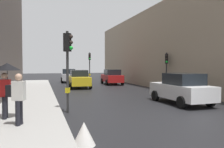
# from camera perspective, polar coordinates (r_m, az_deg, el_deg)

# --- Properties ---
(ground_plane) EXTENTS (120.00, 120.00, 0.00)m
(ground_plane) POSITION_cam_1_polar(r_m,az_deg,el_deg) (9.61, 19.69, -11.21)
(ground_plane) COLOR black
(sidewalk_kerb) EXTENTS (2.99, 40.00, 0.16)m
(sidewalk_kerb) POSITION_cam_1_polar(r_m,az_deg,el_deg) (13.63, -20.08, -6.94)
(sidewalk_kerb) COLOR #A8A5A0
(sidewalk_kerb) RESTS_ON ground
(building_facade_right) EXTENTS (12.00, 31.04, 8.09)m
(building_facade_right) POSITION_cam_1_polar(r_m,az_deg,el_deg) (27.64, 19.35, 5.83)
(building_facade_right) COLOR gray
(building_facade_right) RESTS_ON ground
(traffic_light_far_median) EXTENTS (0.24, 0.43, 3.88)m
(traffic_light_far_median) POSITION_cam_1_polar(r_m,az_deg,el_deg) (28.66, -5.70, 3.07)
(traffic_light_far_median) COLOR #2D2D2D
(traffic_light_far_median) RESTS_ON ground
(traffic_light_near_right) EXTENTS (0.44, 0.38, 3.79)m
(traffic_light_near_right) POSITION_cam_1_polar(r_m,az_deg,el_deg) (10.61, -11.14, 4.35)
(traffic_light_near_right) COLOR #2D2D2D
(traffic_light_near_right) RESTS_ON ground
(traffic_light_mid_street) EXTENTS (0.35, 0.45, 3.31)m
(traffic_light_mid_street) POSITION_cam_1_polar(r_m,az_deg,el_deg) (19.71, 13.66, 2.32)
(traffic_light_mid_street) COLOR #2D2D2D
(traffic_light_mid_street) RESTS_ON ground
(car_yellow_taxi) EXTENTS (2.18, 4.28, 1.76)m
(car_yellow_taxi) POSITION_cam_1_polar(r_m,az_deg,el_deg) (22.53, -8.33, -1.26)
(car_yellow_taxi) COLOR yellow
(car_yellow_taxi) RESTS_ON ground
(car_silver_hatchback) EXTENTS (2.22, 4.30, 1.76)m
(car_silver_hatchback) POSITION_cam_1_polar(r_m,az_deg,el_deg) (30.44, -10.94, -0.40)
(car_silver_hatchback) COLOR #BCBCC1
(car_silver_hatchback) RESTS_ON ground
(car_white_compact) EXTENTS (2.07, 4.23, 1.76)m
(car_white_compact) POSITION_cam_1_polar(r_m,az_deg,el_deg) (13.56, 17.20, -3.55)
(car_white_compact) COLOR silver
(car_white_compact) RESTS_ON ground
(car_red_sedan) EXTENTS (2.22, 4.30, 1.76)m
(car_red_sedan) POSITION_cam_1_polar(r_m,az_deg,el_deg) (26.36, -0.03, -0.75)
(car_red_sedan) COLOR red
(car_red_sedan) RESTS_ON ground
(pedestrian_with_umbrella) EXTENTS (1.00, 1.00, 2.14)m
(pedestrian_with_umbrella) POSITION_cam_1_polar(r_m,az_deg,el_deg) (9.47, -25.23, -0.23)
(pedestrian_with_umbrella) COLOR black
(pedestrian_with_umbrella) RESTS_ON sidewalk_kerb
(pedestrian_with_black_backpack) EXTENTS (0.66, 0.45, 1.77)m
(pedestrian_with_black_backpack) POSITION_cam_1_polar(r_m,az_deg,el_deg) (8.34, -22.86, -5.16)
(pedestrian_with_black_backpack) COLOR black
(pedestrian_with_black_backpack) RESTS_ON sidewalk_kerb
(warning_sign_triangle) EXTENTS (0.64, 0.64, 0.65)m
(warning_sign_triangle) POSITION_cam_1_polar(r_m,az_deg,el_deg) (6.43, -7.13, -14.81)
(warning_sign_triangle) COLOR silver
(warning_sign_triangle) RESTS_ON ground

